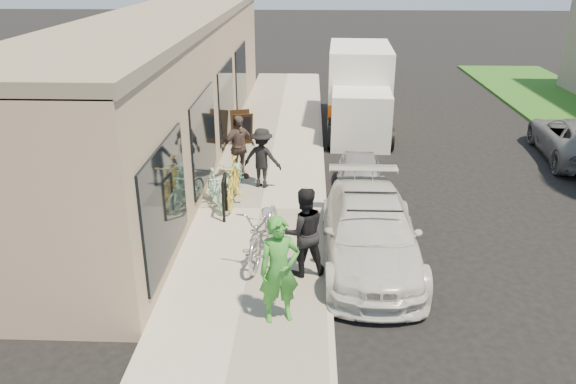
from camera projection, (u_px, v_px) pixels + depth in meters
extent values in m
plane|color=black|center=(351.00, 281.00, 10.80)|extent=(120.00, 120.00, 0.00)
cube|color=#AAA499|center=(261.00, 211.00, 13.61)|extent=(3.00, 34.00, 0.15)
cube|color=#A39D95|center=(325.00, 212.00, 13.56)|extent=(0.12, 34.00, 0.13)
cube|color=tan|center=(170.00, 87.00, 17.59)|extent=(3.50, 20.00, 4.00)
cube|color=gray|center=(164.00, 17.00, 16.77)|extent=(3.60, 20.00, 0.25)
cube|color=black|center=(165.00, 203.00, 10.31)|extent=(0.06, 3.00, 2.20)
cube|color=black|center=(204.00, 138.00, 13.99)|extent=(0.06, 3.00, 2.20)
cube|color=black|center=(226.00, 100.00, 17.68)|extent=(0.06, 3.00, 2.20)
cube|color=black|center=(241.00, 75.00, 21.36)|extent=(0.06, 3.00, 2.20)
cylinder|color=black|center=(223.00, 203.00, 12.70)|extent=(0.07, 0.07, 0.94)
cylinder|color=black|center=(226.00, 192.00, 13.28)|extent=(0.07, 0.07, 0.94)
cylinder|color=black|center=(224.00, 179.00, 12.81)|extent=(0.10, 0.63, 0.07)
cube|color=black|center=(243.00, 129.00, 17.94)|extent=(0.69, 0.44, 1.05)
cube|color=black|center=(241.00, 126.00, 18.28)|extent=(0.69, 0.44, 1.05)
cube|color=black|center=(243.00, 128.00, 17.89)|extent=(0.54, 0.32, 0.75)
imported|color=silver|center=(370.00, 232.00, 11.26)|extent=(1.91, 4.63, 1.34)
cylinder|color=black|center=(375.00, 211.00, 10.53)|extent=(1.06, 0.04, 0.04)
cylinder|color=black|center=(370.00, 193.00, 11.35)|extent=(1.06, 0.04, 0.04)
imported|color=#AAAAAF|center=(360.00, 177.00, 14.54)|extent=(1.36, 3.05, 1.02)
cube|color=silver|center=(361.00, 119.00, 18.27)|extent=(1.97, 1.97, 1.79)
cube|color=black|center=(361.00, 108.00, 18.13)|extent=(1.74, 0.14, 0.85)
cube|color=silver|center=(359.00, 84.00, 20.65)|extent=(2.36, 4.06, 2.73)
cube|color=#C34B0B|center=(358.00, 100.00, 20.89)|extent=(2.38, 4.08, 0.52)
cylinder|color=black|center=(331.00, 138.00, 18.12)|extent=(0.27, 0.76, 0.75)
cylinder|color=black|center=(390.00, 139.00, 17.97)|extent=(0.27, 0.76, 0.75)
cylinder|color=black|center=(331.00, 129.00, 19.07)|extent=(0.27, 0.76, 0.75)
cylinder|color=black|center=(387.00, 130.00, 18.92)|extent=(0.27, 0.76, 0.75)
cylinder|color=black|center=(333.00, 103.00, 22.36)|extent=(0.27, 0.76, 0.75)
cylinder|color=black|center=(381.00, 104.00, 22.21)|extent=(0.27, 0.76, 0.75)
imported|color=silver|center=(264.00, 229.00, 11.23)|extent=(1.11, 2.33, 1.18)
imported|color=#368D2F|center=(279.00, 270.00, 9.10)|extent=(0.78, 0.62, 1.86)
imported|color=black|center=(303.00, 232.00, 10.48)|extent=(1.00, 0.86, 1.76)
imported|color=#98E2CC|center=(215.00, 189.00, 13.54)|extent=(0.97, 1.53, 0.89)
imported|color=#98E2CC|center=(234.00, 175.00, 14.37)|extent=(0.79, 1.79, 0.91)
imported|color=gold|center=(233.00, 182.00, 13.69)|extent=(0.52, 1.84, 1.10)
imported|color=black|center=(262.00, 158.00, 14.59)|extent=(1.15, 0.86, 1.59)
imported|color=brown|center=(238.00, 147.00, 15.12)|extent=(1.06, 1.00, 1.76)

